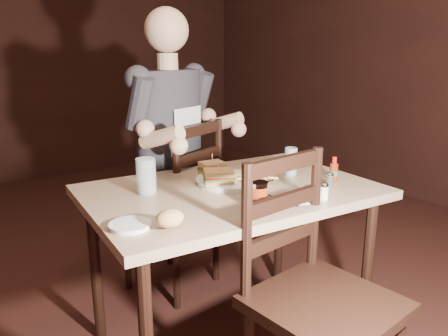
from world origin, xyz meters
TOP-DOWN VIEW (x-y plane):
  - room_shell at (0.00, 0.00)m, footprint 7.00×7.00m
  - main_table at (0.28, 0.02)m, footprint 1.35×0.99m
  - chair_far at (0.34, 0.64)m, footprint 0.59×0.62m
  - chair_near at (0.23, -0.57)m, footprint 0.48×0.52m
  - diner at (0.36, 0.58)m, footprint 0.73×0.65m
  - dinner_plate at (0.32, 0.08)m, footprint 0.35×0.35m
  - sandwich_left at (0.24, 0.06)m, footprint 0.16×0.15m
  - sandwich_right at (0.31, 0.20)m, footprint 0.12×0.11m
  - fries_pile at (0.39, 0.02)m, footprint 0.27×0.21m
  - ketchup_dollop at (0.40, 0.05)m, footprint 0.04×0.04m
  - glass_left at (-0.05, 0.18)m, footprint 0.09×0.09m
  - glass_right at (0.64, -0.00)m, footprint 0.07×0.07m
  - hot_sauce at (0.71, -0.20)m, footprint 0.04×0.04m
  - salt_shaker at (0.48, -0.33)m, footprint 0.04×0.04m
  - pepper_shaker at (0.62, -0.25)m, footprint 0.04×0.04m
  - syrup_dispenser at (0.20, -0.24)m, footprint 0.09×0.09m
  - napkin at (0.40, -0.27)m, footprint 0.18×0.18m
  - knife at (0.32, -0.25)m, footprint 0.02×0.19m
  - fork at (0.27, -0.25)m, footprint 0.12×0.11m
  - side_plate at (-0.28, -0.11)m, footprint 0.16×0.16m
  - bread_roll at (-0.18, -0.21)m, footprint 0.11×0.10m

SIDE VIEW (x-z plane):
  - chair_far at x=0.34m, z-range 0.00..0.99m
  - chair_near at x=0.23m, z-range 0.00..1.00m
  - main_table at x=0.28m, z-range 0.31..1.08m
  - napkin at x=0.40m, z-range 0.77..0.77m
  - knife at x=0.32m, z-range 0.77..0.78m
  - fork at x=0.27m, z-range 0.77..0.78m
  - side_plate at x=-0.28m, z-range 0.77..0.78m
  - dinner_plate at x=0.32m, z-range 0.77..0.79m
  - ketchup_dollop at x=0.40m, z-range 0.79..0.80m
  - pepper_shaker at x=0.62m, z-range 0.77..0.83m
  - salt_shaker at x=0.48m, z-range 0.77..0.83m
  - fries_pile at x=0.39m, z-range 0.79..0.82m
  - bread_roll at x=-0.18m, z-range 0.78..0.84m
  - syrup_dispenser at x=0.20m, z-range 0.77..0.87m
  - hot_sauce at x=0.71m, z-range 0.77..0.89m
  - sandwich_right at x=0.31m, z-range 0.79..0.88m
  - glass_right at x=0.64m, z-range 0.77..0.91m
  - sandwich_left at x=0.24m, z-range 0.79..0.89m
  - glass_left at x=-0.05m, z-range 0.77..0.92m
  - diner at x=0.36m, z-range 0.51..1.58m
  - room_shell at x=0.00m, z-range -2.10..4.90m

